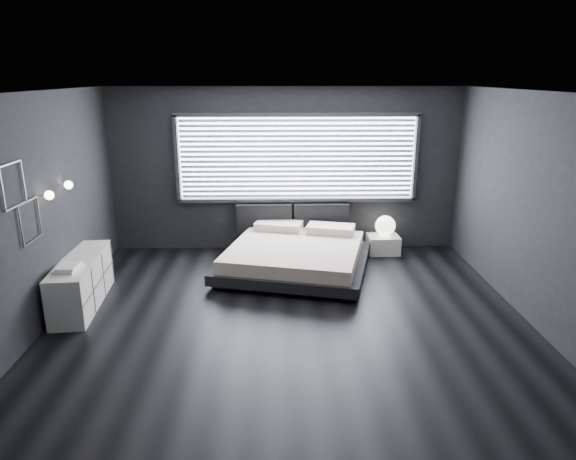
{
  "coord_description": "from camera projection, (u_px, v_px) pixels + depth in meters",
  "views": [
    {
      "loc": [
        -0.17,
        -6.0,
        2.98
      ],
      "look_at": [
        0.0,
        0.85,
        0.9
      ],
      "focal_mm": 32.0,
      "sensor_mm": 36.0,
      "label": 1
    }
  ],
  "objects": [
    {
      "name": "bed",
      "position": [
        295.0,
        255.0,
        8.06
      ],
      "size": [
        2.63,
        2.56,
        0.57
      ],
      "color": "black",
      "rests_on": "ground"
    },
    {
      "name": "window",
      "position": [
        297.0,
        159.0,
        8.73
      ],
      "size": [
        4.14,
        0.09,
        1.52
      ],
      "color": "white",
      "rests_on": "ground"
    },
    {
      "name": "book_stack",
      "position": [
        68.0,
        268.0,
        6.38
      ],
      "size": [
        0.3,
        0.37,
        0.07
      ],
      "color": "white",
      "rests_on": "dresser"
    },
    {
      "name": "wall_art_lower",
      "position": [
        30.0,
        221.0,
        5.86
      ],
      "size": [
        0.01,
        0.48,
        0.48
      ],
      "color": "#47474C",
      "rests_on": "ground"
    },
    {
      "name": "wall_art_upper",
      "position": [
        13.0,
        185.0,
        5.48
      ],
      "size": [
        0.01,
        0.48,
        0.48
      ],
      "color": "#47474C",
      "rests_on": "ground"
    },
    {
      "name": "sconce_far",
      "position": [
        68.0,
        185.0,
        6.7
      ],
      "size": [
        0.18,
        0.11,
        0.11
      ],
      "color": "silver",
      "rests_on": "ground"
    },
    {
      "name": "room",
      "position": [
        290.0,
        211.0,
        6.21
      ],
      "size": [
        6.04,
        6.0,
        2.8
      ],
      "color": "black",
      "rests_on": "ground"
    },
    {
      "name": "orb_lamp",
      "position": [
        385.0,
        226.0,
        8.85
      ],
      "size": [
        0.35,
        0.35,
        0.35
      ],
      "primitive_type": "sphere",
      "color": "white",
      "rests_on": "nightstand"
    },
    {
      "name": "nightstand",
      "position": [
        383.0,
        244.0,
        8.91
      ],
      "size": [
        0.54,
        0.46,
        0.31
      ],
      "primitive_type": "cube",
      "rotation": [
        0.0,
        0.0,
        0.02
      ],
      "color": "white",
      "rests_on": "ground"
    },
    {
      "name": "headboard",
      "position": [
        293.0,
        218.0,
        8.98
      ],
      "size": [
        1.96,
        0.16,
        0.52
      ],
      "color": "black",
      "rests_on": "ground"
    },
    {
      "name": "sconce_near",
      "position": [
        49.0,
        195.0,
        6.13
      ],
      "size": [
        0.18,
        0.11,
        0.11
      ],
      "color": "silver",
      "rests_on": "ground"
    },
    {
      "name": "dresser",
      "position": [
        82.0,
        282.0,
        6.86
      ],
      "size": [
        0.58,
        1.65,
        0.65
      ],
      "color": "white",
      "rests_on": "ground"
    }
  ]
}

